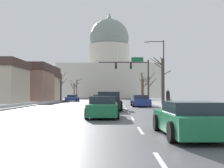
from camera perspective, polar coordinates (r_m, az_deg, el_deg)
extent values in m
cube|color=#4D4D52|center=(30.02, -4.02, -4.83)|extent=(14.00, 180.00, 0.06)
cube|color=yellow|center=(30.03, -4.25, -4.77)|extent=(0.10, 176.40, 0.00)
cube|color=yellow|center=(30.01, -3.79, -4.77)|extent=(0.10, 176.40, 0.00)
cube|color=silver|center=(6.03, 10.41, -15.95)|extent=(0.12, 2.20, 0.00)
cube|color=silver|center=(11.11, 5.89, -9.52)|extent=(0.12, 2.20, 0.00)
cube|color=silver|center=(16.27, 4.27, -7.13)|extent=(0.12, 2.20, 0.00)
cube|color=silver|center=(21.45, 3.43, -5.89)|extent=(0.12, 2.20, 0.00)
cube|color=silver|center=(26.63, 2.93, -5.13)|extent=(0.12, 2.20, 0.00)
cube|color=silver|center=(31.82, 2.59, -4.62)|extent=(0.12, 2.20, 0.00)
cube|color=silver|center=(37.02, 2.34, -4.25)|extent=(0.12, 2.20, 0.00)
cube|color=silver|center=(42.21, 2.16, -3.97)|extent=(0.12, 2.20, 0.00)
cube|color=silver|center=(47.41, 2.01, -3.75)|extent=(0.12, 2.20, 0.00)
cube|color=silver|center=(52.60, 1.90, -3.58)|extent=(0.12, 2.20, 0.00)
cube|color=silver|center=(57.80, 1.80, -3.44)|extent=(0.12, 2.20, 0.00)
cube|color=silver|center=(63.00, 1.72, -3.32)|extent=(0.12, 2.20, 0.00)
cube|color=silver|center=(68.20, 1.66, -3.22)|extent=(0.12, 2.20, 0.00)
cube|color=silver|center=(73.40, 1.60, -3.13)|extent=(0.12, 2.20, 0.00)
cube|color=silver|center=(78.59, 1.55, -3.05)|extent=(0.12, 2.20, 0.00)
cube|color=silver|center=(83.79, 1.51, -2.99)|extent=(0.12, 2.20, 0.00)
cube|color=silver|center=(88.99, 1.47, -2.93)|extent=(0.12, 2.20, 0.00)
cube|color=silver|center=(94.19, 1.43, -2.88)|extent=(0.12, 2.20, 0.00)
cube|color=silver|center=(17.33, -19.69, -6.70)|extent=(0.12, 2.20, 0.00)
cube|color=silver|center=(22.26, -14.97, -5.68)|extent=(0.12, 2.20, 0.00)
cube|color=silver|center=(27.29, -11.98, -5.01)|extent=(0.12, 2.20, 0.00)
cube|color=silver|center=(32.38, -9.93, -4.54)|extent=(0.12, 2.20, 0.00)
cube|color=silver|center=(37.49, -8.44, -4.20)|extent=(0.12, 2.20, 0.00)
cube|color=silver|center=(42.63, -7.31, -3.94)|extent=(0.12, 2.20, 0.00)
cube|color=silver|center=(47.78, -6.43, -3.73)|extent=(0.12, 2.20, 0.00)
cube|color=silver|center=(52.94, -5.71, -3.56)|extent=(0.12, 2.20, 0.00)
cube|color=silver|center=(58.11, -5.13, -3.42)|extent=(0.12, 2.20, 0.00)
cube|color=silver|center=(63.28, -4.64, -3.31)|extent=(0.12, 2.20, 0.00)
cube|color=silver|center=(68.46, -4.22, -3.21)|extent=(0.12, 2.20, 0.00)
cube|color=silver|center=(73.64, -3.86, -3.12)|extent=(0.12, 2.20, 0.00)
cube|color=silver|center=(78.82, -3.55, -3.05)|extent=(0.12, 2.20, 0.00)
cube|color=silver|center=(84.00, -3.28, -2.98)|extent=(0.12, 2.20, 0.00)
cube|color=silver|center=(89.19, -3.04, -2.93)|extent=(0.12, 2.20, 0.00)
cube|color=silver|center=(94.38, -2.83, -2.87)|extent=(0.12, 2.20, 0.00)
cube|color=#989898|center=(30.50, 12.16, -4.56)|extent=(3.00, 180.00, 0.14)
cube|color=#989898|center=(31.88, -19.47, -4.38)|extent=(3.00, 180.00, 0.14)
cylinder|color=#28282D|center=(43.40, 7.54, 0.66)|extent=(0.22, 0.22, 6.64)
cylinder|color=#28282D|center=(43.35, 2.38, 4.52)|extent=(7.80, 0.16, 0.16)
cube|color=black|center=(43.34, 3.94, 3.78)|extent=(0.32, 0.28, 0.92)
sphere|color=red|center=(43.21, 3.95, 4.17)|extent=(0.22, 0.22, 0.22)
sphere|color=#332B05|center=(43.18, 3.95, 3.80)|extent=(0.22, 0.22, 0.22)
sphere|color=black|center=(43.16, 3.95, 3.43)|extent=(0.22, 0.22, 0.22)
cube|color=black|center=(43.28, 0.83, 3.78)|extent=(0.32, 0.28, 0.92)
sphere|color=red|center=(43.15, 0.83, 4.17)|extent=(0.22, 0.22, 0.22)
sphere|color=#332B05|center=(43.12, 0.83, 3.80)|extent=(0.22, 0.22, 0.22)
sphere|color=black|center=(43.09, 0.83, 3.43)|extent=(0.22, 0.22, 0.22)
cube|color=#146033|center=(43.54, 5.27, 5.09)|extent=(1.90, 0.06, 0.70)
cylinder|color=#333338|center=(33.17, 10.68, 2.39)|extent=(0.14, 0.14, 7.67)
cylinder|color=#333338|center=(33.50, 8.91, 8.70)|extent=(2.03, 0.09, 0.09)
cube|color=#B2B2AD|center=(33.36, 7.16, 8.61)|extent=(0.56, 0.24, 0.16)
cube|color=beige|center=(102.23, -0.58, 0.51)|extent=(35.72, 20.96, 11.83)
cylinder|color=beige|center=(103.12, -0.58, 5.93)|extent=(15.14, 15.14, 7.68)
sphere|color=gray|center=(104.20, -0.57, 9.42)|extent=(14.62, 14.62, 14.62)
cone|color=gray|center=(106.21, -0.57, 13.93)|extent=(1.80, 1.80, 2.40)
cube|color=#6B6056|center=(38.41, -0.32, -3.47)|extent=(1.80, 4.30, 0.62)
cube|color=#232D38|center=(38.29, -0.32, -2.70)|extent=(1.55, 2.05, 0.43)
cylinder|color=black|center=(39.75, -1.56, -3.64)|extent=(0.23, 0.64, 0.64)
cylinder|color=black|center=(39.75, 0.91, -3.64)|extent=(0.23, 0.64, 0.64)
cylinder|color=black|center=(37.10, -1.64, -3.75)|extent=(0.23, 0.64, 0.64)
cylinder|color=black|center=(37.11, 1.01, -3.75)|extent=(0.23, 0.64, 0.64)
cube|color=navy|center=(31.39, 5.92, -3.74)|extent=(1.91, 4.67, 0.68)
cube|color=#232D38|center=(31.11, 5.97, -2.70)|extent=(1.64, 1.99, 0.46)
cylinder|color=black|center=(32.75, 4.06, -3.98)|extent=(0.23, 0.64, 0.64)
cylinder|color=black|center=(32.93, 7.25, -3.96)|extent=(0.23, 0.64, 0.64)
cylinder|color=black|center=(29.88, 4.45, -4.17)|extent=(0.23, 0.64, 0.64)
cylinder|color=black|center=(30.08, 7.94, -4.15)|extent=(0.23, 0.64, 0.64)
cube|color=black|center=(24.27, -0.67, -4.08)|extent=(2.11, 5.53, 0.72)
cube|color=#1E2833|center=(25.03, -0.61, -2.41)|extent=(1.92, 1.88, 0.69)
cube|color=black|center=(21.56, -0.90, -3.09)|extent=(1.91, 0.11, 0.22)
cylinder|color=black|center=(25.98, -2.85, -4.33)|extent=(0.28, 0.80, 0.80)
cylinder|color=black|center=(25.92, 1.75, -4.34)|extent=(0.28, 0.80, 0.80)
cylinder|color=black|center=(22.69, -3.44, -4.67)|extent=(0.28, 0.80, 0.80)
cylinder|color=black|center=(22.61, 1.84, -4.68)|extent=(0.28, 0.80, 0.80)
cube|color=#1E7247|center=(17.01, -1.88, -5.22)|extent=(1.78, 4.50, 0.69)
cube|color=#232D38|center=(16.89, -1.89, -3.32)|extent=(1.54, 2.03, 0.45)
cylinder|color=black|center=(18.45, -4.42, -5.53)|extent=(0.23, 0.64, 0.64)
cylinder|color=black|center=(18.39, 1.00, -5.55)|extent=(0.23, 0.64, 0.64)
cylinder|color=black|center=(15.69, -5.25, -6.16)|extent=(0.23, 0.64, 0.64)
cylinder|color=black|center=(15.62, 1.12, -6.18)|extent=(0.23, 0.64, 0.64)
cube|color=#1E7247|center=(9.94, 15.79, -7.58)|extent=(1.91, 4.36, 0.64)
cube|color=#232D38|center=(9.66, 16.18, -4.69)|extent=(1.64, 2.14, 0.39)
cylinder|color=black|center=(11.06, 9.27, -7.89)|extent=(0.23, 0.64, 0.64)
cylinder|color=black|center=(11.50, 18.29, -7.59)|extent=(0.23, 0.64, 0.64)
cylinder|color=black|center=(8.45, 12.38, -9.71)|extent=(0.23, 0.64, 0.64)
cube|color=navy|center=(50.33, -8.25, -3.08)|extent=(1.92, 4.30, 0.65)
cube|color=#232D38|center=(50.48, -8.22, -2.47)|extent=(1.68, 1.81, 0.41)
cylinder|color=black|center=(48.87, -7.41, -3.31)|extent=(0.22, 0.64, 0.64)
cylinder|color=black|center=(49.19, -9.60, -3.29)|extent=(0.22, 0.64, 0.64)
cylinder|color=black|center=(51.50, -6.96, -3.25)|extent=(0.22, 0.64, 0.64)
cylinder|color=black|center=(51.80, -9.05, -3.23)|extent=(0.22, 0.64, 0.64)
cube|color=silver|center=(60.60, -3.12, -2.93)|extent=(1.78, 4.32, 0.61)
cube|color=#232D38|center=(60.85, -3.10, -2.43)|extent=(1.56, 2.00, 0.44)
cylinder|color=black|center=(59.21, -2.35, -3.09)|extent=(0.22, 0.64, 0.64)
cylinder|color=black|center=(59.33, -4.06, -3.09)|extent=(0.22, 0.64, 0.64)
cylinder|color=black|center=(61.88, -2.22, -3.05)|extent=(0.22, 0.64, 0.64)
cylinder|color=black|center=(62.00, -3.86, -3.04)|extent=(0.22, 0.64, 0.64)
cube|color=tan|center=(65.92, -14.82, -0.93)|extent=(8.26, 6.09, 5.20)
cube|color=#47332D|center=(66.09, -14.79, 2.32)|extent=(8.59, 6.33, 2.29)
cube|color=#8C6656|center=(57.33, -17.89, -0.44)|extent=(10.22, 9.60, 5.83)
cube|color=#47332D|center=(57.53, -17.86, 3.18)|extent=(10.63, 9.98, 1.45)
cylinder|color=brown|center=(47.30, 7.56, -1.14)|extent=(0.30, 0.30, 4.01)
cylinder|color=brown|center=(47.01, 8.33, 0.27)|extent=(1.32, 0.92, 1.44)
cylinder|color=brown|center=(47.28, 6.89, 0.46)|extent=(1.16, 0.08, 1.51)
cylinder|color=brown|center=(47.16, 8.11, -0.14)|extent=(0.94, 0.51, 1.22)
cylinder|color=brown|center=(47.40, 8.21, 1.47)|extent=(1.17, 0.20, 1.67)
cylinder|color=brown|center=(47.28, 7.17, 0.75)|extent=(0.74, 0.19, 1.00)
cylinder|color=brown|center=(46.86, 7.72, 0.99)|extent=(0.28, 1.13, 0.97)
cylinder|color=#4C3D2D|center=(53.07, -10.55, -0.64)|extent=(0.34, 0.34, 5.08)
cylinder|color=#4C3D2D|center=(53.43, -10.32, 0.20)|extent=(0.40, 0.85, 0.86)
cylinder|color=#4C3D2D|center=(52.68, -10.84, 0.49)|extent=(0.45, 1.01, 1.39)
cylinder|color=#4C3D2D|center=(53.41, -10.06, 1.52)|extent=(0.87, 0.79, 1.65)
cylinder|color=#4C3D2D|center=(53.06, -9.93, 0.44)|extent=(1.20, 0.23, 1.33)
cylinder|color=brown|center=(58.80, 6.43, -1.10)|extent=(0.38, 0.38, 4.44)
cylinder|color=brown|center=(59.34, 6.66, 0.73)|extent=(0.68, 0.99, 1.54)
cylinder|color=brown|center=(58.98, 6.90, 0.84)|extent=(1.06, 0.19, 1.43)
cylinder|color=brown|center=(58.44, 6.92, 0.63)|extent=(1.01, 1.01, 1.16)
cylinder|color=brown|center=(58.98, 7.21, 0.08)|extent=(1.70, 0.25, 1.15)
cylinder|color=brown|center=(58.29, 6.02, 0.59)|extent=(1.03, 1.15, 1.10)
cylinder|color=brown|center=(58.27, 6.93, -0.29)|extent=(0.99, 1.29, 1.22)
cylinder|color=brown|center=(59.14, 6.71, -0.31)|extent=(0.71, 0.65, 0.81)
cylinder|color=#423328|center=(80.18, -7.34, -1.05)|extent=(0.25, 0.25, 5.24)
cylinder|color=#423328|center=(80.69, -7.32, 0.36)|extent=(0.22, 0.98, 0.84)
cylinder|color=#423328|center=(80.40, -6.79, 0.81)|extent=(1.55, 0.59, 0.98)
cylinder|color=#423328|center=(80.61, -7.24, -0.03)|extent=(0.24, 0.89, 1.34)
cylinder|color=#423328|center=(80.50, -7.67, -0.37)|extent=(1.11, 0.58, 0.70)
cylinder|color=#423328|center=(80.71, -7.28, 0.67)|extent=(0.12, 0.99, 0.84)
cylinder|color=#423328|center=(80.20, -7.70, -0.22)|extent=(1.09, 0.25, 1.18)
cylinder|color=#423328|center=(80.14, -6.90, 0.15)|extent=(1.27, 0.07, 0.71)
cylinder|color=#4C3D2D|center=(34.20, 10.52, 0.55)|extent=(0.39, 0.39, 5.63)
cylinder|color=#4C3D2D|center=(34.06, 10.25, 4.81)|extent=(0.49, 0.71, 0.82)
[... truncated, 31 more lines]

